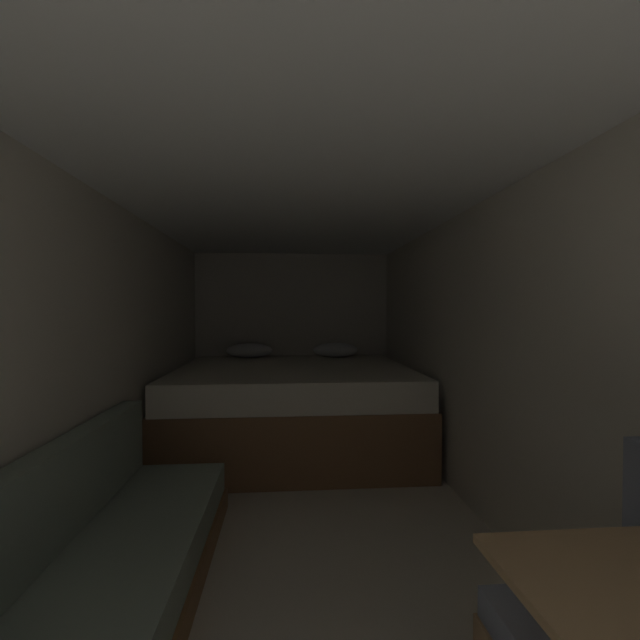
{
  "coord_description": "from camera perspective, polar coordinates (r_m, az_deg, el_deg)",
  "views": [
    {
      "loc": [
        -0.07,
        -0.49,
        1.35
      ],
      "look_at": [
        0.17,
        2.5,
        1.28
      ],
      "focal_mm": 23.26,
      "sensor_mm": 36.0,
      "label": 1
    }
  ],
  "objects": [
    {
      "name": "ground_plane",
      "position": [
        2.76,
        -2.9,
        -27.98
      ],
      "size": [
        7.41,
        7.41,
        0.0
      ],
      "primitive_type": "plane",
      "color": "beige"
    },
    {
      "name": "wall_back",
      "position": [
        5.15,
        -3.82,
        -2.33
      ],
      "size": [
        2.46,
        0.05,
        2.05
      ],
      "primitive_type": "cube",
      "color": "beige",
      "rests_on": "ground"
    },
    {
      "name": "wall_left",
      "position": [
        2.68,
        -29.73,
        -5.83
      ],
      "size": [
        0.05,
        5.41,
        2.05
      ],
      "primitive_type": "cube",
      "color": "beige",
      "rests_on": "ground"
    },
    {
      "name": "wall_right",
      "position": [
        2.74,
        23.2,
        -5.61
      ],
      "size": [
        0.05,
        5.41,
        2.05
      ],
      "primitive_type": "cube",
      "color": "beige",
      "rests_on": "ground"
    },
    {
      "name": "ceiling_slab",
      "position": [
        2.52,
        -2.96,
        18.07
      ],
      "size": [
        2.46,
        5.41,
        0.05
      ],
      "primitive_type": "cube",
      "color": "white",
      "rests_on": "wall_left"
    },
    {
      "name": "bed",
      "position": [
        4.19,
        -3.6,
        -11.73
      ],
      "size": [
        2.24,
        1.99,
        0.97
      ],
      "color": "brown",
      "rests_on": "ground"
    }
  ]
}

